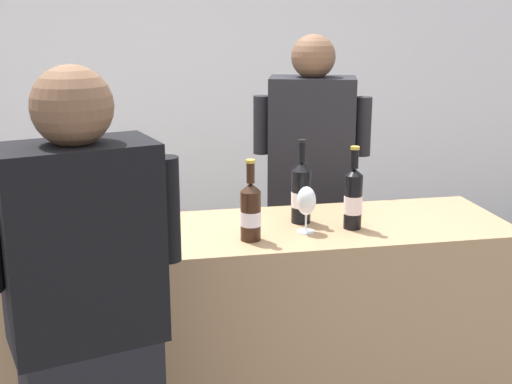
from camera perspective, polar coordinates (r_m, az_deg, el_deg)
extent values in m
cube|color=white|center=(5.16, -5.94, 10.08)|extent=(8.00, 0.10, 2.80)
cube|color=#9E7A56|center=(2.89, -0.47, -12.60)|extent=(2.10, 0.58, 1.00)
cylinder|color=black|center=(2.54, -0.46, -2.00)|extent=(0.08, 0.08, 0.19)
cone|color=black|center=(2.51, -0.46, 0.41)|extent=(0.08, 0.08, 0.03)
cylinder|color=black|center=(2.50, -0.46, 1.61)|extent=(0.03, 0.03, 0.08)
cylinder|color=#B79333|center=(2.49, -0.47, 2.59)|extent=(0.04, 0.04, 0.01)
cylinder|color=silver|center=(2.55, -0.45, -2.20)|extent=(0.08, 0.08, 0.06)
cylinder|color=black|center=(2.70, -9.86, -1.26)|extent=(0.08, 0.08, 0.18)
cone|color=black|center=(2.67, -9.96, 0.98)|extent=(0.08, 0.08, 0.04)
cylinder|color=black|center=(2.66, -10.02, 2.28)|extent=(0.03, 0.03, 0.09)
cylinder|color=black|center=(2.65, -10.07, 3.33)|extent=(0.03, 0.03, 0.01)
cylinder|color=white|center=(2.70, -9.85, -1.45)|extent=(0.08, 0.08, 0.06)
cylinder|color=black|center=(2.75, 3.80, -0.38)|extent=(0.08, 0.08, 0.22)
cone|color=black|center=(2.72, 3.84, 2.17)|extent=(0.08, 0.08, 0.04)
cylinder|color=black|center=(2.71, 3.86, 3.34)|extent=(0.03, 0.03, 0.08)
cylinder|color=black|center=(2.70, 3.88, 4.27)|extent=(0.03, 0.03, 0.01)
cylinder|color=white|center=(2.76, 3.79, -0.60)|extent=(0.08, 0.08, 0.06)
cylinder|color=black|center=(2.69, -13.12, -1.34)|extent=(0.08, 0.08, 0.20)
cone|color=black|center=(2.66, -13.27, 1.07)|extent=(0.08, 0.08, 0.03)
cylinder|color=black|center=(2.64, -13.35, 2.32)|extent=(0.03, 0.03, 0.09)
cylinder|color=maroon|center=(2.63, -13.41, 3.37)|extent=(0.03, 0.03, 0.01)
cylinder|color=silver|center=(2.69, -13.11, -1.54)|extent=(0.08, 0.08, 0.06)
cylinder|color=black|center=(2.70, 8.11, -0.82)|extent=(0.07, 0.07, 0.22)
cone|color=black|center=(2.67, 8.21, 1.69)|extent=(0.07, 0.07, 0.03)
cylinder|color=black|center=(2.66, 8.25, 2.75)|extent=(0.03, 0.03, 0.07)
cylinder|color=#B79333|center=(2.65, 8.28, 3.67)|extent=(0.03, 0.03, 0.01)
cylinder|color=silver|center=(2.70, 8.10, -1.04)|extent=(0.07, 0.07, 0.07)
cylinder|color=black|center=(2.73, -18.38, -1.36)|extent=(0.08, 0.08, 0.21)
cone|color=black|center=(2.70, -18.58, 1.08)|extent=(0.08, 0.08, 0.03)
cylinder|color=black|center=(2.69, -18.69, 2.28)|extent=(0.03, 0.03, 0.09)
cylinder|color=#B79333|center=(2.68, -18.78, 3.30)|extent=(0.03, 0.03, 0.01)
cylinder|color=silver|center=(2.73, -18.36, -1.57)|extent=(0.08, 0.08, 0.08)
cylinder|color=black|center=(2.79, -11.80, -0.53)|extent=(0.08, 0.08, 0.21)
cone|color=black|center=(2.76, -11.94, 1.91)|extent=(0.08, 0.08, 0.03)
cylinder|color=black|center=(2.74, -12.01, 3.17)|extent=(0.03, 0.03, 0.09)
cylinder|color=black|center=(2.73, -12.06, 4.23)|extent=(0.03, 0.03, 0.01)
cylinder|color=silver|center=(2.79, -11.79, -0.74)|extent=(0.08, 0.08, 0.07)
cylinder|color=silver|center=(2.67, 4.18, -3.31)|extent=(0.07, 0.07, 0.00)
cylinder|color=silver|center=(2.65, 4.20, -2.54)|extent=(0.01, 0.01, 0.07)
ellipsoid|color=silver|center=(2.63, 4.23, -0.75)|extent=(0.07, 0.07, 0.11)
ellipsoid|color=maroon|center=(2.63, 4.22, -1.16)|extent=(0.06, 0.06, 0.04)
cube|color=black|center=(3.58, 4.40, -7.81)|extent=(0.42, 0.34, 0.91)
cube|color=black|center=(3.36, 4.66, 4.30)|extent=(0.46, 0.35, 0.62)
sphere|color=brown|center=(3.30, 4.81, 11.20)|extent=(0.21, 0.21, 0.21)
cylinder|color=black|center=(3.35, 8.92, 5.43)|extent=(0.08, 0.08, 0.29)
cylinder|color=black|center=(3.35, 0.46, 5.63)|extent=(0.08, 0.08, 0.29)
cube|color=black|center=(1.95, -14.36, -4.31)|extent=(0.47, 0.35, 0.57)
sphere|color=brown|center=(1.86, -15.14, 6.93)|extent=(0.22, 0.22, 0.22)
cylinder|color=black|center=(2.00, -7.50, -1.46)|extent=(0.08, 0.08, 0.31)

